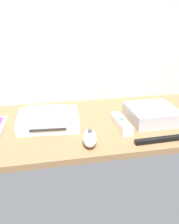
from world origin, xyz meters
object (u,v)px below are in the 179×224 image
sensor_bar (171,138)px  mini_computer (152,114)px  remote_wand (121,123)px  remote_nunchuk (90,138)px  remote_classic_pad (48,111)px  game_console (48,120)px

sensor_bar → mini_computer: bearing=86.0°
remote_wand → sensor_bar: bearing=-45.6°
remote_nunchuk → sensor_bar: 25.70cm
sensor_bar → remote_classic_pad: bearing=150.2°
remote_wand → remote_classic_pad: (-24.68, 7.07, 3.90)cm
remote_wand → sensor_bar: (12.27, -12.52, -0.81)cm
remote_wand → sensor_bar: size_ratio=0.62×
mini_computer → sensor_bar: size_ratio=0.72×
sensor_bar → game_console: bearing=150.4°
mini_computer → remote_classic_pad: bearing=174.4°
remote_nunchuk → remote_classic_pad: remote_classic_pad is taller
mini_computer → remote_nunchuk: 29.08cm
remote_classic_pad → sensor_bar: (36.94, -19.60, -4.71)cm
game_console → sensor_bar: game_console is taller
game_console → remote_nunchuk: bearing=-49.9°
remote_wand → remote_nunchuk: size_ratio=1.39×
mini_computer → sensor_bar: bearing=-92.1°
game_console → mini_computer: size_ratio=1.30×
game_console → remote_wand: bearing=-10.7°
game_console → remote_classic_pad: remote_classic_pad is taller
game_console → sensor_bar: size_ratio=0.93×
remote_wand → remote_classic_pad: remote_classic_pad is taller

